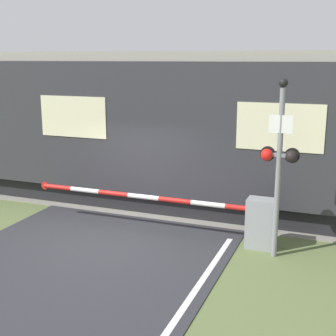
% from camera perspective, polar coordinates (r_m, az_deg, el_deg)
% --- Properties ---
extents(ground_plane, '(80.00, 80.00, 0.00)m').
position_cam_1_polar(ground_plane, '(10.83, -6.86, -8.75)').
color(ground_plane, '#5B6B3D').
extents(track_bed, '(36.00, 3.20, 0.13)m').
position_cam_1_polar(track_bed, '(13.60, -0.48, -3.91)').
color(track_bed, gray).
rests_on(track_bed, ground_plane).
extents(train, '(19.48, 3.05, 4.20)m').
position_cam_1_polar(train, '(12.31, 14.35, 4.00)').
color(train, black).
rests_on(train, ground_plane).
extents(crossing_barrier, '(5.94, 0.44, 1.10)m').
position_cam_1_polar(crossing_barrier, '(10.45, 8.39, -6.04)').
color(crossing_barrier, gray).
rests_on(crossing_barrier, ground_plane).
extents(signal_post, '(0.78, 0.26, 3.67)m').
position_cam_1_polar(signal_post, '(9.57, 13.39, 1.10)').
color(signal_post, gray).
rests_on(signal_post, ground_plane).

